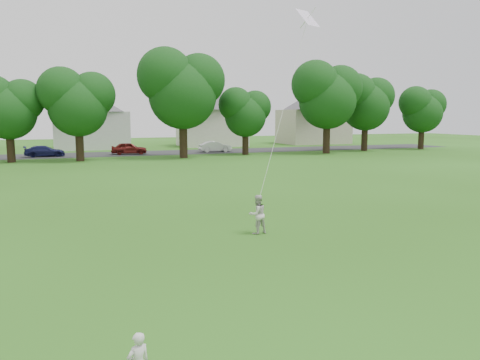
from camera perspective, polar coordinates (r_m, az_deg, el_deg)
name	(u,v)px	position (r m, az deg, el deg)	size (l,w,h in m)	color
ground	(217,287)	(11.67, -2.84, -12.86)	(160.00, 160.00, 0.00)	#255012
street	(97,154)	(52.67, -17.00, 2.99)	(90.00, 7.00, 0.01)	#2D2D30
older_boy	(257,214)	(16.46, 2.13, -4.21)	(0.67, 0.53, 1.39)	beige
kite	(284,108)	(17.41, 5.36, 8.78)	(1.93, 1.30, 7.56)	white
tree_row	(129,93)	(46.45, -13.42, 10.31)	(79.86, 8.11, 10.93)	black
parked_cars	(14,152)	(51.74, -25.83, 3.14)	(47.22, 2.35, 1.29)	black
house_row	(87,109)	(62.48, -18.14, 8.19)	(77.15, 13.62, 10.59)	silver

